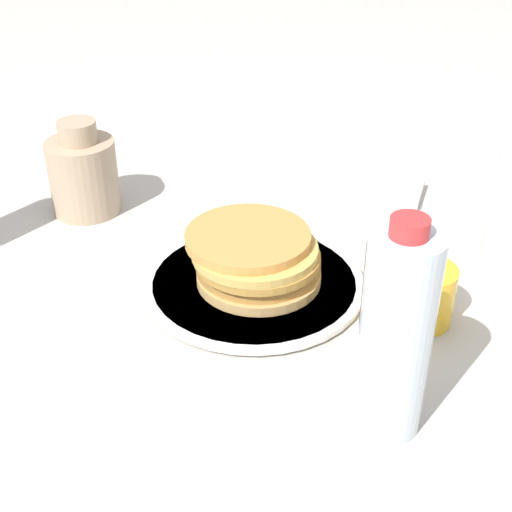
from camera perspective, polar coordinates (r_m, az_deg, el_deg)
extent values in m
plane|color=#BCB7AD|center=(0.96, -1.14, -2.56)|extent=(4.00, 4.00, 0.00)
cylinder|color=silver|center=(0.96, 0.00, -2.08)|extent=(0.27, 0.27, 0.01)
cylinder|color=silver|center=(0.96, 0.00, -1.96)|extent=(0.29, 0.29, 0.01)
cylinder|color=tan|center=(0.95, 0.37, -1.48)|extent=(0.17, 0.17, 0.01)
cylinder|color=#AD7B3A|center=(0.94, 0.35, -0.60)|extent=(0.17, 0.17, 0.02)
cylinder|color=#BB893C|center=(0.93, 0.27, -0.04)|extent=(0.17, 0.17, 0.01)
cylinder|color=tan|center=(0.93, 0.05, 0.62)|extent=(0.17, 0.17, 0.01)
cylinder|color=#C68A44|center=(0.93, -0.49, 1.49)|extent=(0.17, 0.17, 0.01)
cylinder|color=yellow|center=(0.90, 13.44, -3.03)|extent=(0.08, 0.08, 0.08)
cylinder|color=tan|center=(1.15, -13.50, 6.18)|extent=(0.11, 0.11, 0.12)
cylinder|color=tan|center=(1.12, -13.98, 9.62)|extent=(0.06, 0.06, 0.03)
cylinder|color=silver|center=(0.70, 11.28, -6.36)|extent=(0.07, 0.07, 0.23)
cylinder|color=red|center=(0.64, 12.42, 2.25)|extent=(0.04, 0.04, 0.02)
cube|color=white|center=(1.21, 9.13, 5.44)|extent=(0.19, 0.14, 0.02)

